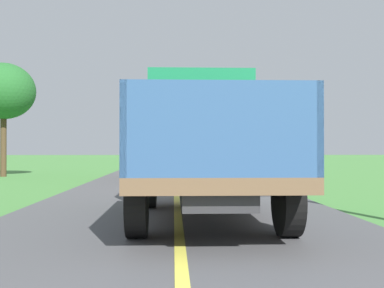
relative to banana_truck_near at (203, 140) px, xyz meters
name	(u,v)px	position (x,y,z in m)	size (l,w,h in m)	color
banana_truck_near	(203,140)	(0.00, 0.00, 0.00)	(2.38, 5.82, 2.80)	#2D2D30
banana_truck_far	(184,145)	(-0.13, 11.08, -0.02)	(2.38, 5.81, 2.80)	#2D2D30
roadside_tree_near_left	(4,92)	(-8.49, 13.53, 2.50)	(2.91, 2.91, 5.31)	#4C3823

